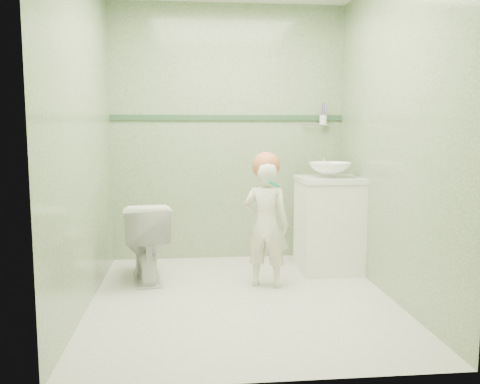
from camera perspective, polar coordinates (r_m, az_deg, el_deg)
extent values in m
plane|color=silver|center=(3.88, 0.23, -11.79)|extent=(2.50, 2.50, 0.00)
cube|color=gray|center=(4.91, -1.31, 6.48)|extent=(2.20, 0.04, 2.40)
cube|color=gray|center=(2.43, 3.37, 5.71)|extent=(2.20, 0.04, 2.40)
cube|color=gray|center=(3.72, -16.98, 5.93)|extent=(0.04, 2.50, 2.40)
cube|color=gray|center=(3.94, 16.46, 6.00)|extent=(0.04, 2.50, 2.40)
cube|color=#2F5136|center=(4.90, -1.30, 8.23)|extent=(2.20, 0.02, 0.05)
cube|color=white|center=(4.60, 9.79, -3.71)|extent=(0.52, 0.50, 0.80)
cube|color=white|center=(4.54, 9.90, 1.38)|extent=(0.54, 0.52, 0.04)
imported|color=white|center=(4.53, 9.92, 2.44)|extent=(0.37, 0.37, 0.13)
cylinder|color=silver|center=(4.72, 9.28, 3.32)|extent=(0.03, 0.03, 0.18)
cylinder|color=silver|center=(4.67, 9.46, 4.26)|extent=(0.02, 0.12, 0.02)
cylinder|color=silver|center=(5.00, 8.46, 7.33)|extent=(0.26, 0.02, 0.02)
cylinder|color=silver|center=(4.99, 9.20, 7.89)|extent=(0.07, 0.07, 0.09)
cylinder|color=#DE473D|center=(5.00, 9.11, 8.70)|extent=(0.01, 0.01, 0.17)
cylinder|color=#DE473D|center=(5.01, 9.30, 8.69)|extent=(0.01, 0.01, 0.17)
cylinder|color=#3F47D1|center=(4.98, 9.06, 8.70)|extent=(0.01, 0.01, 0.17)
cylinder|color=#995DC2|center=(4.98, 9.25, 8.70)|extent=(0.01, 0.01, 0.17)
imported|color=white|center=(4.32, -10.41, -5.36)|extent=(0.46, 0.70, 0.66)
imported|color=beige|center=(4.07, 2.91, -3.65)|extent=(0.42, 0.34, 1.00)
sphere|color=#BF663F|center=(4.03, 2.90, 2.90)|extent=(0.22, 0.22, 0.22)
cylinder|color=#03998A|center=(3.87, 3.76, 0.86)|extent=(0.11, 0.11, 0.06)
cube|color=white|center=(3.93, 3.02, 1.54)|extent=(0.03, 0.03, 0.02)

